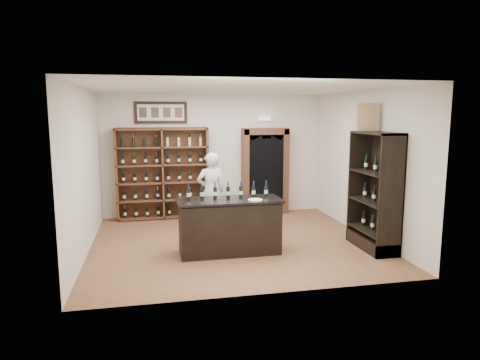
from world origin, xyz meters
The scene contains 21 objects.
floor centered at (0.00, 0.00, 0.00)m, with size 5.50×5.50×0.00m, color brown.
ceiling centered at (0.00, 0.00, 3.00)m, with size 5.50×5.50×0.00m, color white.
wall_back centered at (0.00, 2.50, 1.50)m, with size 5.50×0.04×3.00m, color silver.
wall_left centered at (-2.75, 0.00, 1.50)m, with size 0.04×5.00×3.00m, color silver.
wall_right centered at (2.75, 0.00, 1.50)m, with size 0.04×5.00×3.00m, color silver.
wine_shelf centered at (-1.30, 2.33, 1.10)m, with size 2.20×0.38×2.20m.
framed_picture centered at (-1.30, 2.47, 2.55)m, with size 1.25×0.04×0.52m, color black.
arched_doorway centered at (1.25, 2.33, 1.14)m, with size 1.17×0.35×2.17m.
emergency_light centered at (1.25, 2.42, 2.40)m, with size 0.30×0.10×0.10m, color white.
tasting_counter centered at (-0.20, -0.60, 0.49)m, with size 1.88×0.78×1.00m.
counter_bottle_0 centered at (-0.92, -0.48, 1.11)m, with size 0.07×0.07×0.30m.
counter_bottle_1 centered at (-0.68, -0.48, 1.11)m, with size 0.07×0.07×0.30m.
counter_bottle_2 centered at (-0.44, -0.48, 1.11)m, with size 0.07×0.07×0.30m.
counter_bottle_3 centered at (-0.20, -0.48, 1.11)m, with size 0.07×0.07×0.30m.
counter_bottle_4 centered at (0.04, -0.48, 1.11)m, with size 0.07×0.07×0.30m.
counter_bottle_5 centered at (0.28, -0.48, 1.11)m, with size 0.07×0.07×0.30m.
counter_bottle_6 centered at (0.52, -0.48, 1.11)m, with size 0.07×0.07×0.30m.
side_cabinet centered at (2.52, -0.90, 0.75)m, with size 0.48×1.20×2.20m.
shopkeeper centered at (-0.31, 1.02, 0.85)m, with size 0.62×0.41×1.70m, color silver.
plate centered at (0.23, -0.81, 1.01)m, with size 0.26×0.26×0.02m, color white.
wine_crate centered at (2.48, -0.51, 2.47)m, with size 0.38×0.16×0.53m, color tan.
Camera 1 is at (-1.55, -8.05, 2.54)m, focal length 32.00 mm.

